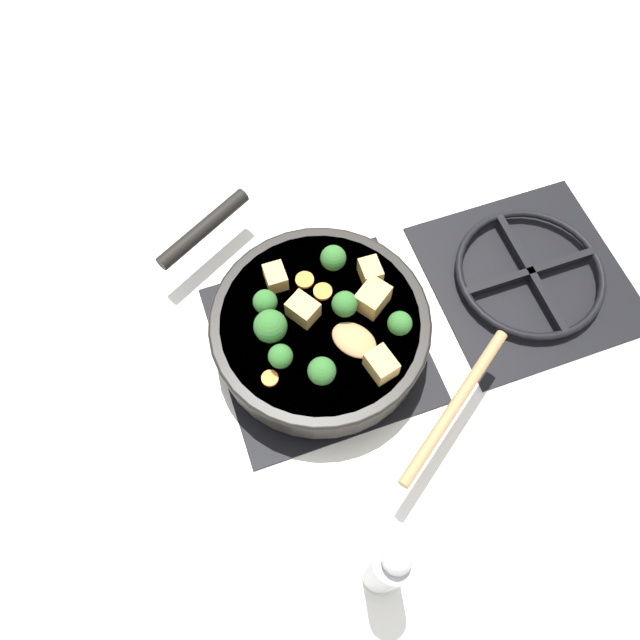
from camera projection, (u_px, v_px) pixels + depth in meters
ground_plane at (320, 345)px, 0.97m from camera, size 2.40×2.40×0.00m
front_burner_grate at (320, 341)px, 0.96m from camera, size 0.31×0.31×0.03m
rear_burner_grate at (529, 274)px, 1.01m from camera, size 0.31×0.31×0.03m
skillet_pan at (319, 327)px, 0.92m from camera, size 0.43×0.36×0.06m
wooden_spoon at (413, 378)px, 0.85m from camera, size 0.26×0.24×0.02m
tofu_cube_center_large at (276, 277)px, 0.91m from camera, size 0.04×0.03×0.03m
tofu_cube_near_handle at (374, 301)px, 0.89m from camera, size 0.06×0.06×0.04m
tofu_cube_east_chunk at (303, 310)px, 0.88m from camera, size 0.05×0.05×0.03m
tofu_cube_west_chunk at (381, 365)px, 0.84m from camera, size 0.05×0.04×0.03m
tofu_cube_back_piece at (370, 271)px, 0.91m from camera, size 0.04×0.03×0.03m
broccoli_floret_near_spoon at (322, 371)px, 0.83m from camera, size 0.04×0.04×0.05m
broccoli_floret_center_top at (333, 258)px, 0.91m from camera, size 0.04×0.04×0.05m
broccoli_floret_east_rim at (400, 324)px, 0.86m from camera, size 0.03×0.03×0.04m
broccoli_floret_west_rim at (272, 329)px, 0.85m from camera, size 0.05×0.05×0.05m
broccoli_floret_north_edge at (345, 305)px, 0.87m from camera, size 0.04×0.04×0.04m
broccoli_floret_south_cluster at (281, 356)px, 0.84m from camera, size 0.03×0.03×0.04m
broccoli_floret_mid_floret at (265, 302)px, 0.88m from camera, size 0.04×0.04×0.04m
carrot_slice_orange_thin at (270, 378)px, 0.85m from camera, size 0.02×0.02×0.01m
carrot_slice_near_center at (304, 280)px, 0.92m from camera, size 0.03×0.03×0.01m
carrot_slice_edge_slice at (323, 292)px, 0.91m from camera, size 0.03×0.03×0.01m
pepper_mill at (387, 568)px, 0.73m from camera, size 0.05×0.05×0.22m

